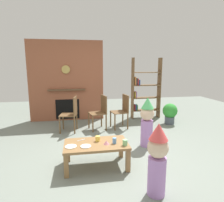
% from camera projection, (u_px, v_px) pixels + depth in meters
% --- Properties ---
extents(ground_plane, '(12.00, 12.00, 0.00)m').
position_uv_depth(ground_plane, '(108.00, 154.00, 3.79)').
color(ground_plane, gray).
extents(brick_fireplace_feature, '(2.20, 0.28, 2.40)m').
position_uv_depth(brick_fireplace_feature, '(67.00, 81.00, 5.94)').
color(brick_fireplace_feature, '#935138').
rests_on(brick_fireplace_feature, ground_plane).
extents(bookshelf, '(0.90, 0.28, 1.90)m').
position_uv_depth(bookshelf, '(144.00, 90.00, 6.21)').
color(bookshelf, brown).
rests_on(bookshelf, ground_plane).
extents(coffee_table, '(1.05, 0.60, 0.41)m').
position_uv_depth(coffee_table, '(96.00, 147.00, 3.27)').
color(coffee_table, olive).
rests_on(coffee_table, ground_plane).
extents(paper_cup_near_left, '(0.08, 0.08, 0.09)m').
position_uv_depth(paper_cup_near_left, '(98.00, 139.00, 3.34)').
color(paper_cup_near_left, '#F2CC4C').
rests_on(paper_cup_near_left, coffee_table).
extents(paper_cup_near_right, '(0.08, 0.08, 0.10)m').
position_uv_depth(paper_cup_near_right, '(125.00, 143.00, 3.16)').
color(paper_cup_near_right, '#8CD18C').
rests_on(paper_cup_near_right, coffee_table).
extents(paper_cup_center, '(0.06, 0.06, 0.10)m').
position_uv_depth(paper_cup_center, '(114.00, 141.00, 3.24)').
color(paper_cup_center, '#669EE0').
rests_on(paper_cup_center, coffee_table).
extents(paper_plate_front, '(0.18, 0.18, 0.01)m').
position_uv_depth(paper_plate_front, '(71.00, 147.00, 3.11)').
color(paper_plate_front, white).
rests_on(paper_plate_front, coffee_table).
extents(paper_plate_rear, '(0.17, 0.17, 0.01)m').
position_uv_depth(paper_plate_rear, '(86.00, 146.00, 3.12)').
color(paper_plate_rear, white).
rests_on(paper_plate_rear, coffee_table).
extents(birthday_cake_slice, '(0.10, 0.10, 0.06)m').
position_uv_depth(birthday_cake_slice, '(106.00, 142.00, 3.21)').
color(birthday_cake_slice, pink).
rests_on(birthday_cake_slice, coffee_table).
extents(table_fork, '(0.14, 0.08, 0.01)m').
position_uv_depth(table_fork, '(81.00, 140.00, 3.38)').
color(table_fork, silver).
rests_on(table_fork, coffee_table).
extents(child_with_cone_hat, '(0.27, 0.27, 0.98)m').
position_uv_depth(child_with_cone_hat, '(157.00, 158.00, 2.52)').
color(child_with_cone_hat, '#B27FCC').
rests_on(child_with_cone_hat, ground_plane).
extents(child_in_pink, '(0.29, 0.29, 1.04)m').
position_uv_depth(child_in_pink, '(147.00, 121.00, 4.07)').
color(child_in_pink, '#B27FCC').
rests_on(child_in_pink, ground_plane).
extents(dining_chair_left, '(0.46, 0.46, 0.90)m').
position_uv_depth(dining_chair_left, '(72.00, 112.00, 4.97)').
color(dining_chair_left, brown).
rests_on(dining_chair_left, ground_plane).
extents(dining_chair_middle, '(0.48, 0.48, 0.90)m').
position_uv_depth(dining_chair_middle, '(101.00, 110.00, 5.16)').
color(dining_chair_middle, brown).
rests_on(dining_chair_middle, ground_plane).
extents(dining_chair_right, '(0.45, 0.45, 0.90)m').
position_uv_depth(dining_chair_right, '(122.00, 109.00, 5.28)').
color(dining_chair_right, brown).
rests_on(dining_chair_right, ground_plane).
extents(potted_plant_tall, '(0.42, 0.42, 0.59)m').
position_uv_depth(potted_plant_tall, '(170.00, 112.00, 5.65)').
color(potted_plant_tall, '#4C5660').
rests_on(potted_plant_tall, ground_plane).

